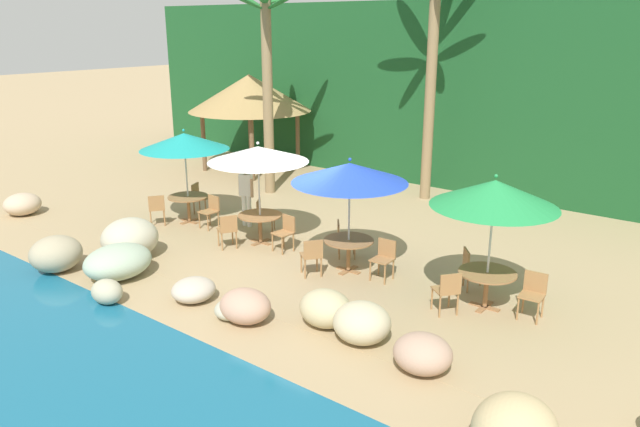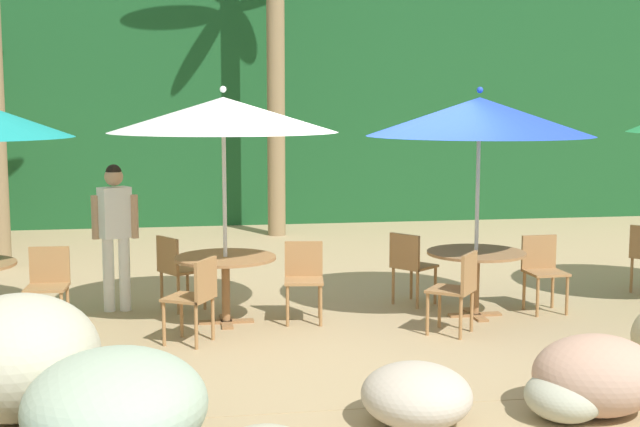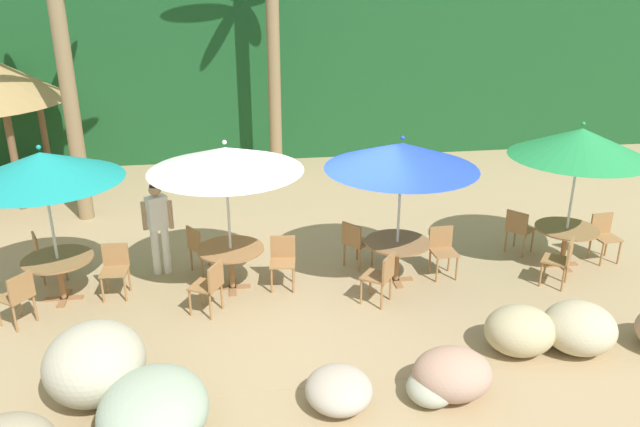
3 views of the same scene
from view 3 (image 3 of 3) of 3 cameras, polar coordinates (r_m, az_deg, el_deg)
ground_plane at (r=10.54m, az=-0.08°, el=-6.95°), size 120.00×120.00×0.00m
terrace_deck at (r=10.54m, az=-0.08°, el=-6.93°), size 18.00×5.20×0.01m
foliage_backdrop at (r=18.33m, az=-4.41°, el=15.07°), size 28.00×2.40×6.00m
rock_seawall at (r=7.90m, az=2.46°, el=-14.56°), size 17.26×2.73×0.95m
umbrella_teal at (r=10.24m, az=-24.11°, el=3.94°), size 2.39×2.39×2.59m
dining_table_teal at (r=10.79m, az=-22.80°, el=-4.39°), size 1.10×1.10×0.74m
chair_teal_seaward at (r=10.69m, az=-18.23°, el=-4.60°), size 0.44×0.45×0.87m
chair_teal_inland at (r=11.60m, az=-23.91°, el=-3.33°), size 0.56×0.55×0.87m
chair_teal_left at (r=10.32m, az=-25.92°, el=-6.75°), size 0.59×0.59×0.87m
umbrella_white at (r=9.82m, az=-8.66°, el=4.95°), size 2.45×2.45×2.57m
dining_table_white at (r=10.40m, az=-8.16°, el=-3.79°), size 1.10×1.10×0.74m
chair_white_seaward at (r=10.45m, az=-3.43°, el=-4.09°), size 0.47×0.48×0.87m
chair_white_inland at (r=11.07m, az=-10.95°, el=-2.95°), size 0.59×0.58×0.87m
chair_white_left at (r=9.75m, az=-10.03°, el=-6.39°), size 0.58×0.58×0.87m
umbrella_blue at (r=10.06m, az=7.49°, el=5.26°), size 2.50×2.50×2.57m
dining_table_blue at (r=10.62m, az=7.07°, el=-3.18°), size 1.10×1.10×0.74m
chair_blue_seaward at (r=11.01m, az=11.14°, el=-3.09°), size 0.43×0.44×0.87m
chair_blue_inland at (r=11.08m, az=3.25°, el=-2.55°), size 0.60×0.59×0.87m
chair_blue_left at (r=9.93m, az=5.67°, el=-5.62°), size 0.59×0.59×0.87m
umbrella_green at (r=11.41m, az=22.73°, el=5.98°), size 2.35×2.35×2.65m
dining_table_green at (r=11.92m, az=21.59°, el=-1.79°), size 1.10×1.10×0.74m
chair_green_seaward at (r=12.51m, az=24.53°, el=-1.67°), size 0.45×0.46×0.87m
chair_green_inland at (r=12.18m, az=17.71°, el=-1.30°), size 0.60×0.59×0.87m
chair_green_left at (r=11.17m, az=21.26°, el=-3.86°), size 0.60×0.59×0.87m
palm_tree_nearest at (r=13.53m, az=-23.00°, el=16.99°), size 3.51×3.40×6.41m
waiter_in_white at (r=11.02m, az=-14.61°, el=-0.70°), size 0.52×0.34×1.70m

